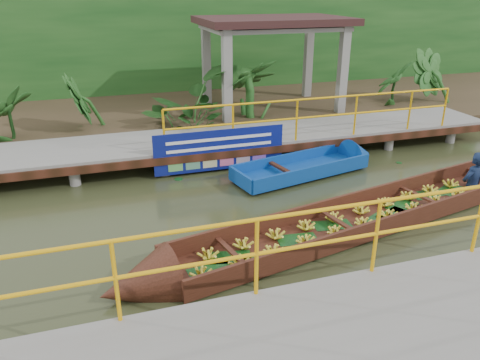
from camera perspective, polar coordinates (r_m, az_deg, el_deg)
name	(u,v)px	position (r m, az deg, el deg)	size (l,w,h in m)	color
ground	(242,220)	(8.83, 0.23, -4.88)	(80.00, 80.00, 0.00)	#292F17
land_strip	(172,112)	(15.63, -8.28, 8.16)	(30.00, 8.00, 0.45)	#322A19
far_dock	(201,142)	(11.72, -4.81, 4.67)	(16.00, 2.06, 1.66)	gray
near_dock	(440,349)	(6.04, 23.17, -18.36)	(18.00, 2.40, 1.73)	gray
pavilion	(273,30)	(14.83, 4.04, 17.74)	(4.40, 3.00, 3.00)	gray
foliage_backdrop	(157,47)	(17.74, -10.05, 15.62)	(30.00, 0.80, 4.00)	#154416
vendor_boat	(390,207)	(9.30, 17.79, -3.16)	(10.49, 3.18, 2.02)	#34180E
moored_blue_boat	(331,162)	(11.41, 11.03, 2.14)	(3.89, 1.76, 0.90)	navy
blue_banner	(220,150)	(10.87, -2.45, 3.72)	(3.09, 0.04, 0.96)	navy
tropical_plants	(244,95)	(13.73, 0.53, 10.35)	(14.12, 1.12, 1.40)	#154416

